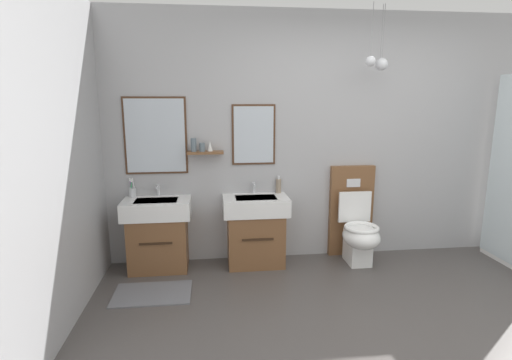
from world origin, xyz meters
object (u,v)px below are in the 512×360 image
at_px(toothbrush_cup, 133,192).
at_px(soap_dispenser, 278,186).
at_px(vanity_sink_right, 255,229).
at_px(toilet, 356,226).
at_px(vanity_sink_left, 158,232).

bearing_deg(toothbrush_cup, soap_dispenser, 0.38).
xyz_separation_m(vanity_sink_right, soap_dispenser, (0.26, 0.14, 0.42)).
xyz_separation_m(toilet, soap_dispenser, (-0.81, 0.17, 0.43)).
distance_m(vanity_sink_left, vanity_sink_right, 0.99).
xyz_separation_m(vanity_sink_right, toothbrush_cup, (-1.24, 0.13, 0.40)).
relative_size(vanity_sink_left, soap_dispenser, 3.95).
relative_size(toilet, soap_dispenser, 5.44).
bearing_deg(toilet, vanity_sink_left, 179.27).
relative_size(toilet, toothbrush_cup, 5.11).
height_order(vanity_sink_left, toothbrush_cup, toothbrush_cup).
xyz_separation_m(vanity_sink_left, vanity_sink_right, (0.99, 0.00, 0.00)).
height_order(toothbrush_cup, soap_dispenser, toothbrush_cup).
relative_size(vanity_sink_right, toilet, 0.73).
distance_m(vanity_sink_right, toothbrush_cup, 1.31).
height_order(toilet, toothbrush_cup, toilet).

